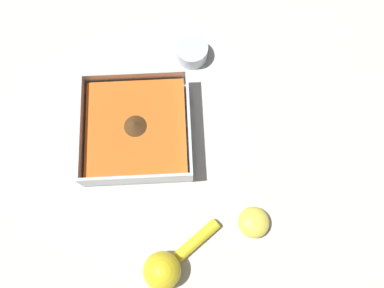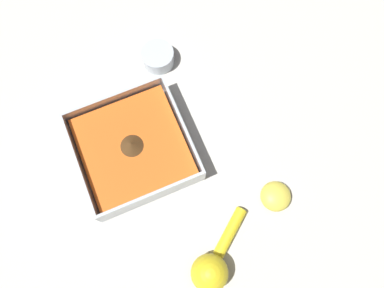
{
  "view_description": "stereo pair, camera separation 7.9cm",
  "coord_description": "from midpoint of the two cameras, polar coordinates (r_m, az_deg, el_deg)",
  "views": [
    {
      "loc": [
        -0.28,
        -0.09,
        0.79
      ],
      "look_at": [
        -0.05,
        -0.1,
        0.03
      ],
      "focal_mm": 35.0,
      "sensor_mm": 36.0,
      "label": 1
    },
    {
      "loc": [
        -0.26,
        -0.02,
        0.79
      ],
      "look_at": [
        -0.05,
        -0.1,
        0.03
      ],
      "focal_mm": 35.0,
      "sensor_mm": 36.0,
      "label": 2
    }
  ],
  "objects": [
    {
      "name": "ground_plane",
      "position": [
        0.84,
        -10.7,
        -0.58
      ],
      "size": [
        4.0,
        4.0,
        0.0
      ],
      "primitive_type": "plane",
      "color": "beige"
    },
    {
      "name": "square_dish",
      "position": [
        0.81,
        -11.63,
        -1.15
      ],
      "size": [
        0.23,
        0.23,
        0.07
      ],
      "color": "silver",
      "rests_on": "ground_plane"
    },
    {
      "name": "spice_bowl",
      "position": [
        0.9,
        -7.76,
        12.56
      ],
      "size": [
        0.08,
        0.08,
        0.04
      ],
      "color": "silver",
      "rests_on": "ground_plane"
    },
    {
      "name": "lemon_squeezer",
      "position": [
        0.76,
        0.02,
        -18.83
      ],
      "size": [
        0.13,
        0.16,
        0.07
      ],
      "rotation": [
        0.0,
        0.0,
        2.23
      ],
      "color": "yellow",
      "rests_on": "ground_plane"
    },
    {
      "name": "lemon_half",
      "position": [
        0.79,
        9.89,
        -8.35
      ],
      "size": [
        0.06,
        0.06,
        0.04
      ],
      "color": "#EFDB4C",
      "rests_on": "ground_plane"
    }
  ]
}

